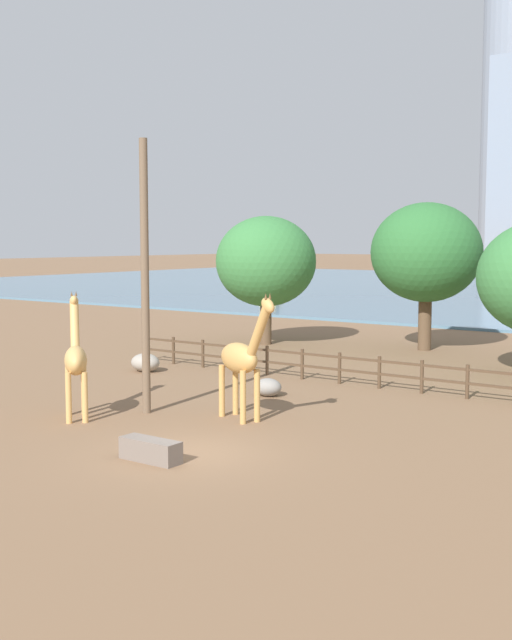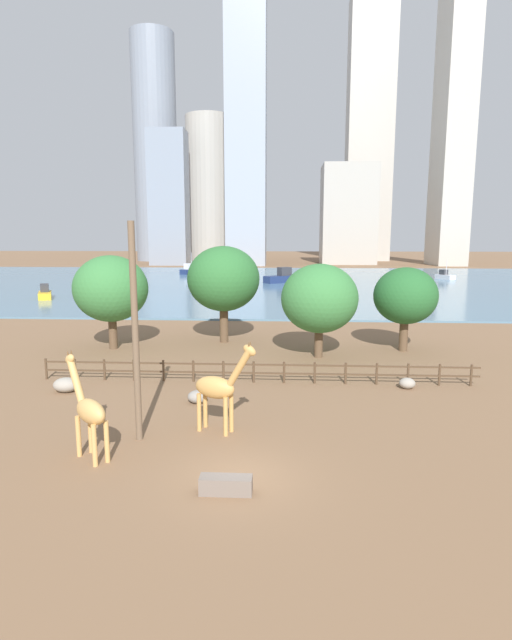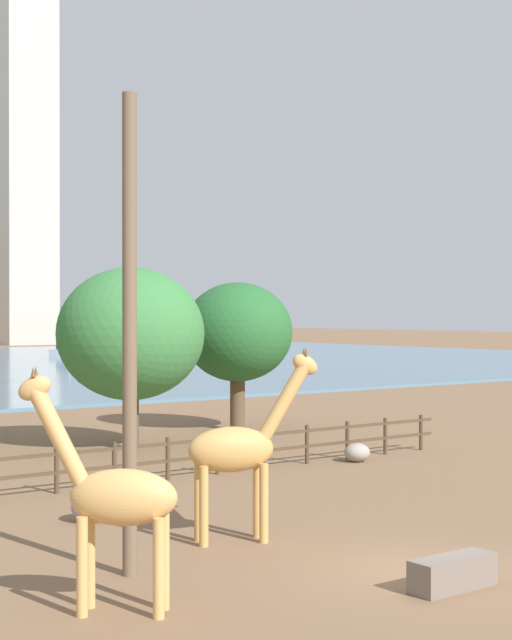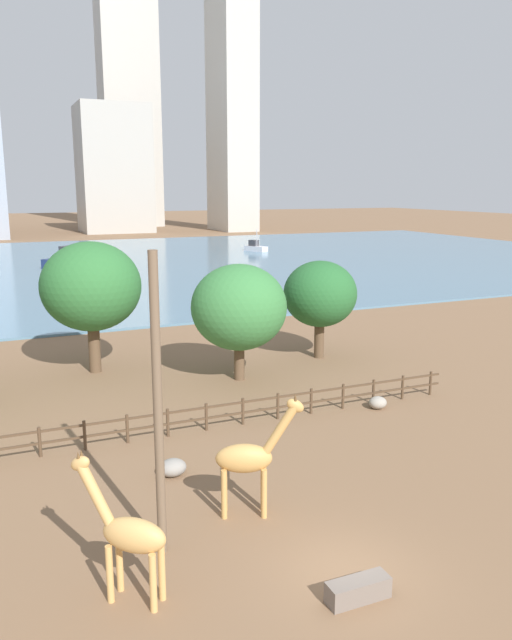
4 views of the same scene
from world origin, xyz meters
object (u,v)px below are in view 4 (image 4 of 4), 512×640
Objects in this scene: boulder_by_pole at (173,467)px; boat_barge at (255,247)px; giraffe_companion at (249,458)px; tree_right_tall at (320,294)px; tree_center_broad at (91,287)px; tree_left_small at (239,307)px; feeding_trough at (358,590)px; giraffe_tall at (129,534)px; boulder_near_fence at (378,403)px; utility_pole at (158,408)px; boat_ferry at (66,260)px.

boulder_by_pole is 0.24× the size of boat_barge.
giraffe_companion is 20.80m from tree_right_tall.
tree_left_small is (7.49, -4.88, -0.95)m from tree_center_broad.
boulder_by_pole is at bearing 105.54° from feeding_trough.
giraffe_tall reaches higher than feeding_trough.
tree_left_small is (-4.61, 7.39, 3.97)m from boulder_near_fence.
feeding_trough is 0.27× the size of tree_left_small.
giraffe_tall is 20.22m from tree_left_small.
giraffe_tall is 7.62m from boulder_by_pole.
utility_pole reaches higher than boat_ferry.
giraffe_tall is at bearing -49.54° from boat_barge.
giraffe_companion is 0.65× the size of boat_ferry.
tree_left_small is at bearing 60.50° from utility_pole.
feeding_trough is at bearing -45.75° from boat_barge.
boat_ferry is at bearing 99.97° from tree_right_tall.
boat_barge reaches higher than boulder_near_fence.
giraffe_companion is at bearing -67.11° from boulder_by_pole.
boulder_near_fence is 78.47m from boat_barge.
giraffe_tall is 93.26m from boat_barge.
giraffe_tall is at bearing 156.50° from feeding_trough.
boat_barge is (25.20, 74.31, 0.53)m from boulder_near_fence.
giraffe_companion is 12.36m from boulder_near_fence.
boulder_near_fence is 0.86× the size of boulder_by_pole.
boat_ferry is (5.73, 72.64, -3.49)m from utility_pole.
tree_center_broad is at bearing -55.72° from giraffe_tall.
boat_barge is (38.54, 82.37, -3.80)m from utility_pole.
boulder_by_pole is at bearing 134.55° from giraffe_companion.
boat_ferry is (4.02, 67.78, 0.82)m from boulder_by_pole.
giraffe_companion is 0.95× the size of boat_barge.
utility_pole is 72.95m from boat_ferry.
boat_barge is at bearing 64.93° from utility_pole.
tree_center_broad is (-0.46, 15.46, 4.89)m from boulder_by_pole.
tree_right_tall is 0.94× the size of tree_left_small.
boat_ferry is (-9.64, 54.79, -3.06)m from tree_right_tall.
giraffe_tall reaches higher than boat_ferry.
giraffe_companion is at bearing 17.01° from utility_pole.
feeding_trough is at bearing -102.68° from tree_left_small.
tree_left_small is (8.73, 15.44, -0.37)m from utility_pole.
giraffe_tall is 2.31× the size of feeding_trough.
boat_ferry is at bearing -54.42° from giraffe_tall.
tree_left_small is at bearing 91.12° from giraffe_companion.
giraffe_companion is 4.66× the size of boulder_near_fence.
tree_right_tall reaches higher than boulder_near_fence.
boulder_by_pole is at bearing -73.48° from giraffe_tall.
tree_center_broad is 52.67m from boat_ferry.
giraffe_companion reaches higher than boulder_by_pole.
giraffe_companion is 0.67× the size of tree_right_tall.
tree_left_small reaches higher than boat_ferry.
utility_pole is 6.71m from boulder_by_pole.
boat_barge is (23.18, 64.52, -3.37)m from tree_right_tall.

